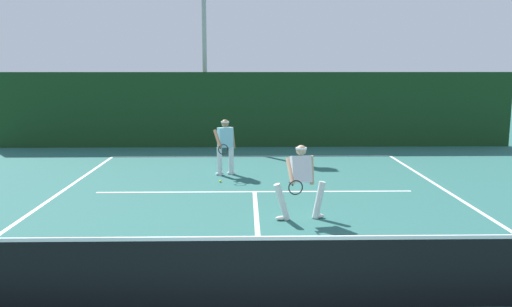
{
  "coord_description": "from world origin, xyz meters",
  "views": [
    {
      "loc": [
        -0.22,
        -6.43,
        3.13
      ],
      "look_at": [
        0.03,
        6.3,
        1.0
      ],
      "focal_mm": 36.92,
      "sensor_mm": 36.0,
      "label": 1
    }
  ],
  "objects_px": {
    "tennis_ball": "(220,181)",
    "light_pole": "(204,30)",
    "player_far": "(225,145)",
    "player_near": "(301,179)"
  },
  "relations": [
    {
      "from": "tennis_ball",
      "to": "light_pole",
      "type": "relative_size",
      "value": 0.01
    },
    {
      "from": "player_far",
      "to": "light_pole",
      "type": "bearing_deg",
      "value": -103.24
    },
    {
      "from": "player_near",
      "to": "tennis_ball",
      "type": "bearing_deg",
      "value": -72.89
    },
    {
      "from": "player_near",
      "to": "tennis_ball",
      "type": "relative_size",
      "value": 23.55
    },
    {
      "from": "player_near",
      "to": "player_far",
      "type": "height_order",
      "value": "player_far"
    },
    {
      "from": "light_pole",
      "to": "player_near",
      "type": "bearing_deg",
      "value": -75.78
    },
    {
      "from": "tennis_ball",
      "to": "light_pole",
      "type": "height_order",
      "value": "light_pole"
    },
    {
      "from": "player_near",
      "to": "tennis_ball",
      "type": "height_order",
      "value": "player_near"
    },
    {
      "from": "tennis_ball",
      "to": "player_near",
      "type": "bearing_deg",
      "value": -62.75
    },
    {
      "from": "player_near",
      "to": "tennis_ball",
      "type": "xyz_separation_m",
      "value": [
        -1.81,
        3.52,
        -0.81
      ]
    }
  ]
}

